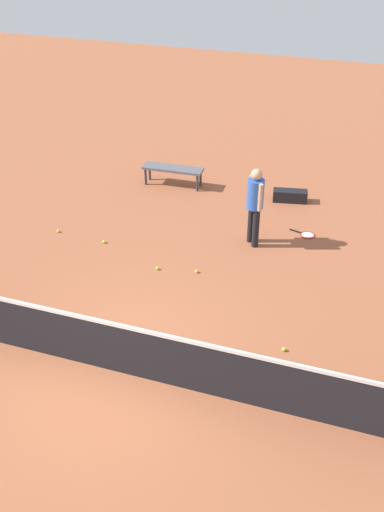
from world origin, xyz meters
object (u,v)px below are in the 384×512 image
(tennis_ball_baseline, at_px, (58,231))
(tennis_ball_stray_left, at_px, (197,271))
(tennis_ball_near_player, at_px, (104,242))
(player_near_side, at_px, (255,201))
(equipment_bag, at_px, (292,196))
(courtside_bench, at_px, (173,170))
(tennis_ball_midcourt, at_px, (157,268))
(tennis_racket_near_player, at_px, (306,235))
(tennis_ball_by_net, at_px, (284,349))

(tennis_ball_baseline, height_order, tennis_ball_stray_left, same)
(tennis_ball_near_player, height_order, tennis_ball_baseline, same)
(player_near_side, xyz_separation_m, tennis_ball_stray_left, (0.77, 1.42, -0.98))
(player_near_side, bearing_deg, equipment_bag, -100.66)
(courtside_bench, bearing_deg, tennis_ball_midcourt, 105.67)
(tennis_ball_near_player, distance_m, tennis_ball_stray_left, 2.24)
(tennis_ball_near_player, relative_size, tennis_ball_stray_left, 1.00)
(tennis_racket_near_player, relative_size, tennis_ball_stray_left, 9.20)
(tennis_ball_near_player, xyz_separation_m, equipment_bag, (-3.37, -3.17, 0.11))
(courtside_bench, distance_m, equipment_bag, 2.98)
(player_near_side, xyz_separation_m, tennis_ball_by_net, (-1.30, 3.11, -0.98))
(tennis_ball_stray_left, distance_m, equipment_bag, 3.79)
(tennis_ball_near_player, bearing_deg, tennis_ball_baseline, -4.30)
(tennis_ball_stray_left, relative_size, equipment_bag, 0.08)
(player_near_side, bearing_deg, tennis_ball_by_net, 112.65)
(tennis_ball_stray_left, bearing_deg, tennis_ball_baseline, -8.68)
(tennis_ball_by_net, distance_m, courtside_bench, 6.48)
(tennis_ball_midcourt, bearing_deg, tennis_racket_near_player, -138.23)
(player_near_side, xyz_separation_m, equipment_bag, (-0.41, -2.18, -0.87))
(tennis_ball_by_net, distance_m, tennis_ball_stray_left, 2.67)
(tennis_racket_near_player, bearing_deg, tennis_ball_stray_left, 49.99)
(tennis_ball_baseline, xyz_separation_m, courtside_bench, (-1.55, -3.00, 0.38))
(tennis_ball_by_net, distance_m, tennis_ball_midcourt, 3.22)
(player_near_side, bearing_deg, tennis_ball_baseline, 12.46)
(tennis_racket_near_player, relative_size, tennis_ball_baseline, 9.20)
(tennis_racket_near_player, bearing_deg, player_near_side, 34.87)
(tennis_racket_near_player, bearing_deg, tennis_ball_baseline, 17.52)
(tennis_racket_near_player, distance_m, equipment_bag, 1.60)
(tennis_ball_near_player, xyz_separation_m, tennis_ball_midcourt, (-1.44, 0.57, 0.00))
(tennis_racket_near_player, distance_m, courtside_bench, 3.85)
(tennis_ball_by_net, bearing_deg, tennis_ball_stray_left, -39.33)
(tennis_ball_near_player, bearing_deg, tennis_racket_near_player, -156.85)
(tennis_ball_stray_left, bearing_deg, courtside_bench, -63.01)
(tennis_racket_near_player, height_order, tennis_ball_baseline, tennis_ball_baseline)
(courtside_bench, bearing_deg, tennis_ball_baseline, 62.68)
(tennis_ball_baseline, height_order, equipment_bag, equipment_bag)
(tennis_racket_near_player, relative_size, tennis_ball_near_player, 9.20)
(player_near_side, height_order, equipment_bag, player_near_side)
(player_near_side, xyz_separation_m, tennis_ball_midcourt, (1.53, 1.57, -0.98))
(tennis_ball_midcourt, relative_size, equipment_bag, 0.08)
(tennis_racket_near_player, bearing_deg, tennis_ball_near_player, 23.15)
(tennis_racket_near_player, bearing_deg, tennis_ball_midcourt, 41.77)
(player_near_side, relative_size, tennis_ball_near_player, 25.76)
(tennis_ball_near_player, xyz_separation_m, tennis_ball_stray_left, (-2.20, 0.42, 0.00))
(tennis_racket_near_player, distance_m, tennis_ball_stray_left, 2.78)
(tennis_ball_midcourt, relative_size, tennis_ball_baseline, 1.00)
(player_near_side, distance_m, equipment_bag, 2.38)
(tennis_ball_near_player, height_order, tennis_ball_by_net, same)
(player_near_side, height_order, tennis_ball_midcourt, player_near_side)
(tennis_ball_by_net, bearing_deg, tennis_racket_near_player, -85.86)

